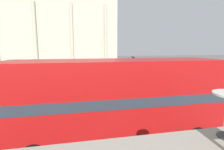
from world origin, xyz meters
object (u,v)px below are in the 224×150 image
at_px(double_decker_bus, 117,98).
at_px(car_white, 151,84).
at_px(pedestrian_red, 152,74).
at_px(pedestrian_grey, 63,84).
at_px(pedestrian_white, 112,71).
at_px(plaza_building_left, 56,30).
at_px(traffic_light_mid, 133,68).
at_px(traffic_light_near, 43,82).
at_px(car_navy, 64,74).

distance_m(double_decker_bus, car_white, 11.79).
height_order(car_white, pedestrian_red, pedestrian_red).
bearing_deg(car_white, pedestrian_red, 42.65).
bearing_deg(pedestrian_grey, double_decker_bus, 50.93).
xyz_separation_m(pedestrian_grey, pedestrian_white, (7.14, 9.42, -0.02)).
height_order(double_decker_bus, plaza_building_left, plaza_building_left).
height_order(car_white, pedestrian_grey, pedestrian_grey).
relative_size(traffic_light_mid, pedestrian_white, 2.13).
height_order(double_decker_bus, traffic_light_near, double_decker_bus).
bearing_deg(double_decker_bus, traffic_light_mid, 69.65).
relative_size(double_decker_bus, traffic_light_near, 3.04).
bearing_deg(pedestrian_grey, traffic_light_near, 18.89).
bearing_deg(car_white, traffic_light_near, 178.79).
distance_m(traffic_light_mid, pedestrian_red, 6.67).
bearing_deg(double_decker_bus, traffic_light_near, 128.42).
bearing_deg(pedestrian_white, pedestrian_grey, 58.50).
xyz_separation_m(traffic_light_mid, pedestrian_red, (4.57, 4.62, -1.49)).
xyz_separation_m(traffic_light_mid, pedestrian_white, (-0.66, 8.46, -1.45)).
height_order(traffic_light_mid, car_white, traffic_light_mid).
height_order(plaza_building_left, traffic_light_mid, plaza_building_left).
relative_size(double_decker_bus, plaza_building_left, 0.29).
distance_m(pedestrian_grey, pedestrian_white, 11.83).
relative_size(plaza_building_left, traffic_light_mid, 9.20).
height_order(car_white, pedestrian_white, pedestrian_white).
bearing_deg(plaza_building_left, pedestrian_white, -67.23).
distance_m(traffic_light_near, pedestrian_grey, 4.57).
xyz_separation_m(plaza_building_left, pedestrian_white, (11.21, -26.71, -8.84)).
distance_m(car_white, pedestrian_grey, 9.58).
bearing_deg(car_navy, double_decker_bus, 19.85).
bearing_deg(car_white, car_navy, 113.62).
bearing_deg(car_white, plaza_building_left, 88.70).
height_order(car_navy, pedestrian_white, pedestrian_white).
relative_size(double_decker_bus, pedestrian_red, 5.86).
distance_m(car_white, pedestrian_white, 10.02).
height_order(double_decker_bus, pedestrian_red, double_decker_bus).
bearing_deg(traffic_light_mid, double_decker_bus, -112.05).
bearing_deg(pedestrian_white, car_navy, 4.26).
bearing_deg(double_decker_bus, car_navy, 102.55).
height_order(traffic_light_near, traffic_light_mid, traffic_light_mid).
relative_size(traffic_light_near, car_white, 0.79).
distance_m(traffic_light_near, car_white, 11.46).
relative_size(car_navy, pedestrian_red, 2.45).
distance_m(car_white, pedestrian_red, 6.52).
bearing_deg(car_white, pedestrian_white, 82.18).
bearing_deg(pedestrian_white, car_white, 109.65).
relative_size(car_white, pedestrian_red, 2.45).
xyz_separation_m(traffic_light_mid, car_navy, (-8.29, 8.64, -1.78)).
xyz_separation_m(car_navy, pedestrian_grey, (0.49, -9.61, 0.35)).
height_order(traffic_light_mid, pedestrian_grey, traffic_light_mid).
bearing_deg(traffic_light_mid, pedestrian_white, 94.45).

